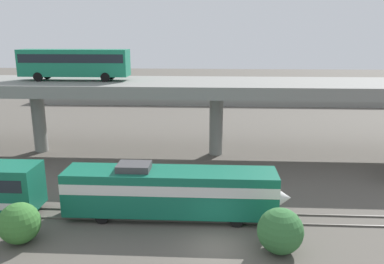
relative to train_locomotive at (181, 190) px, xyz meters
name	(u,v)px	position (x,y,z in m)	size (l,w,h in m)	color
ground_plane	(217,246)	(2.67, -4.00, -2.19)	(260.00, 260.00, 0.00)	#565149
rail_strip_near	(217,222)	(2.67, -0.77, -2.13)	(110.00, 0.12, 0.12)	#59544C
rail_strip_far	(216,213)	(2.67, 0.77, -2.13)	(110.00, 0.12, 0.12)	#59544C
train_locomotive	(181,190)	(0.00, 0.00, 0.00)	(16.62, 3.04, 4.18)	#14664C
highway_overpass	(217,89)	(2.67, 16.00, 5.23)	(96.00, 10.20, 8.31)	gray
transit_bus_on_overpass	(74,62)	(-13.09, 16.03, 8.18)	(12.00, 2.68, 3.40)	#197A56
pier_parking_lot	(215,97)	(2.67, 51.00, -1.33)	(71.85, 10.36, 1.72)	gray
parked_car_0	(302,91)	(19.53, 49.06, 0.31)	(4.29, 2.00, 1.50)	#0C4C26
parked_car_1	(73,89)	(-25.86, 49.68, 0.31)	(4.42, 1.98, 1.50)	navy
parked_car_2	(131,87)	(-14.89, 53.54, 0.31)	(4.67, 1.92, 1.50)	#9E998C
parked_car_3	(356,91)	(30.35, 50.60, 0.31)	(4.68, 1.91, 1.50)	navy
parked_car_4	(292,88)	(18.46, 53.57, 0.30)	(4.03, 1.92, 1.50)	#B7B7BC
harbor_water	(215,87)	(2.67, 74.00, -2.19)	(140.00, 36.00, 0.01)	#2D5170
shrub_left	(19,223)	(-10.27, -4.13, -0.83)	(2.72, 2.72, 2.72)	#36712F
shrub_right	(280,231)	(6.59, -4.41, -0.74)	(2.90, 2.90, 2.90)	#326B36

